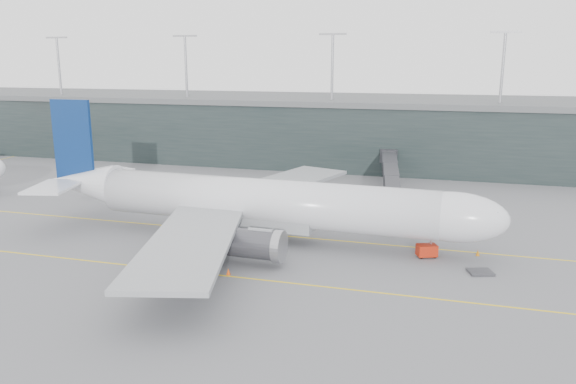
# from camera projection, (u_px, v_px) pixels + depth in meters

# --- Properties ---
(ground) EXTENTS (320.00, 320.00, 0.00)m
(ground) POSITION_uv_depth(u_px,v_px,m) (233.00, 223.00, 83.86)
(ground) COLOR slate
(ground) RESTS_ON ground
(taxiline_a) EXTENTS (160.00, 0.25, 0.02)m
(taxiline_a) POSITION_uv_depth(u_px,v_px,m) (223.00, 230.00, 80.11)
(taxiline_a) COLOR yellow
(taxiline_a) RESTS_ON ground
(taxiline_b) EXTENTS (160.00, 0.25, 0.02)m
(taxiline_b) POSITION_uv_depth(u_px,v_px,m) (170.00, 270.00, 65.13)
(taxiline_b) COLOR yellow
(taxiline_b) RESTS_ON ground
(taxiline_lead_main) EXTENTS (0.25, 60.00, 0.02)m
(taxiline_lead_main) POSITION_uv_depth(u_px,v_px,m) (299.00, 195.00, 101.25)
(taxiline_lead_main) COLOR yellow
(taxiline_lead_main) RESTS_ON ground
(terminal) EXTENTS (240.00, 36.00, 29.00)m
(terminal) POSITION_uv_depth(u_px,v_px,m) (319.00, 128.00, 136.41)
(terminal) COLOR black
(terminal) RESTS_ON ground
(main_aircraft) EXTENTS (64.89, 61.05, 18.22)m
(main_aircraft) POSITION_uv_depth(u_px,v_px,m) (261.00, 203.00, 75.13)
(main_aircraft) COLOR silver
(main_aircraft) RESTS_ON ground
(jet_bridge) EXTENTS (7.63, 43.07, 5.88)m
(jet_bridge) POSITION_uv_depth(u_px,v_px,m) (395.00, 173.00, 98.07)
(jet_bridge) COLOR #2C2C31
(jet_bridge) RESTS_ON ground
(gse_cart) EXTENTS (2.79, 2.33, 1.63)m
(gse_cart) POSITION_uv_depth(u_px,v_px,m) (427.00, 250.00, 69.08)
(gse_cart) COLOR #A9200C
(gse_cart) RESTS_ON ground
(baggage_dolly) EXTENTS (3.22, 2.89, 0.27)m
(baggage_dolly) POSITION_uv_depth(u_px,v_px,m) (480.00, 272.00, 64.00)
(baggage_dolly) COLOR #333438
(baggage_dolly) RESTS_ON ground
(uld_a) EXTENTS (2.53, 2.14, 2.07)m
(uld_a) POSITION_uv_depth(u_px,v_px,m) (218.00, 198.00, 94.20)
(uld_a) COLOR #3D3D43
(uld_a) RESTS_ON ground
(uld_b) EXTENTS (2.76, 2.54, 2.02)m
(uld_b) POSITION_uv_depth(u_px,v_px,m) (242.00, 197.00, 95.59)
(uld_b) COLOR #3D3D43
(uld_b) RESTS_ON ground
(uld_c) EXTENTS (2.54, 2.17, 2.07)m
(uld_c) POSITION_uv_depth(u_px,v_px,m) (249.00, 199.00, 93.53)
(uld_c) COLOR #3D3D43
(uld_c) RESTS_ON ground
(cone_nose) EXTENTS (0.49, 0.49, 0.78)m
(cone_nose) POSITION_uv_depth(u_px,v_px,m) (478.00, 253.00, 69.78)
(cone_nose) COLOR #CE720B
(cone_nose) RESTS_ON ground
(cone_wing_stbd) EXTENTS (0.49, 0.49, 0.79)m
(cone_wing_stbd) POSITION_uv_depth(u_px,v_px,m) (228.00, 271.00, 63.54)
(cone_wing_stbd) COLOR #D8470C
(cone_wing_stbd) RESTS_ON ground
(cone_wing_port) EXTENTS (0.40, 0.40, 0.63)m
(cone_wing_port) POSITION_uv_depth(u_px,v_px,m) (313.00, 210.00, 90.17)
(cone_wing_port) COLOR orange
(cone_wing_port) RESTS_ON ground
(cone_tail) EXTENTS (0.39, 0.39, 0.62)m
(cone_tail) POSITION_uv_depth(u_px,v_px,m) (153.00, 241.00, 74.68)
(cone_tail) COLOR #CB680B
(cone_tail) RESTS_ON ground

